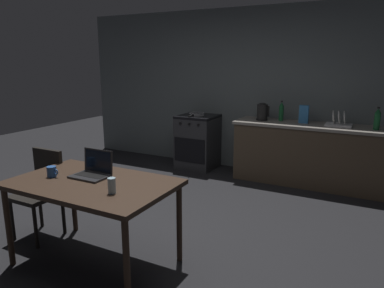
{
  "coord_description": "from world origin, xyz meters",
  "views": [
    {
      "loc": [
        2.04,
        -2.87,
        1.76
      ],
      "look_at": [
        0.18,
        0.67,
        0.83
      ],
      "focal_mm": 33.55,
      "sensor_mm": 36.0,
      "label": 1
    }
  ],
  "objects": [
    {
      "name": "back_wall",
      "position": [
        0.3,
        2.7,
        1.29
      ],
      "size": [
        6.4,
        0.1,
        2.57
      ],
      "primitive_type": "cube",
      "color": "slate",
      "rests_on": "ground_plane"
    },
    {
      "name": "bottle",
      "position": [
        2.03,
        2.3,
        1.02
      ],
      "size": [
        0.08,
        0.08,
        0.3
      ],
      "color": "#19592D",
      "rests_on": "kitchen_counter"
    },
    {
      "name": "frying_pan",
      "position": [
        -0.6,
        2.32,
        0.91
      ],
      "size": [
        0.25,
        0.42,
        0.05
      ],
      "color": "gray",
      "rests_on": "stove_oven"
    },
    {
      "name": "laptop",
      "position": [
        -0.15,
        -0.6,
        0.8
      ],
      "size": [
        0.32,
        0.24,
        0.23
      ],
      "rotation": [
        0.0,
        0.0,
        0.09
      ],
      "color": "#232326",
      "rests_on": "dining_table"
    },
    {
      "name": "electric_kettle",
      "position": [
        0.49,
        2.35,
        1.01
      ],
      "size": [
        0.19,
        0.17,
        0.26
      ],
      "color": "black",
      "rests_on": "kitchen_counter"
    },
    {
      "name": "coffee_mug",
      "position": [
        -0.46,
        -0.77,
        0.81
      ],
      "size": [
        0.12,
        0.08,
        0.09
      ],
      "color": "#264C8C",
      "rests_on": "dining_table"
    },
    {
      "name": "kitchen_counter",
      "position": [
        1.21,
        2.35,
        0.44
      ],
      "size": [
        2.16,
        0.64,
        0.88
      ],
      "color": "#4C3D2D",
      "rests_on": "ground_plane"
    },
    {
      "name": "cereal_box",
      "position": [
        1.09,
        2.37,
        1.01
      ],
      "size": [
        0.13,
        0.05,
        0.26
      ],
      "color": "#3372B2",
      "rests_on": "kitchen_counter"
    },
    {
      "name": "ground_plane",
      "position": [
        0.0,
        0.0,
        0.0
      ],
      "size": [
        12.0,
        12.0,
        0.0
      ],
      "primitive_type": "plane",
      "color": "black"
    },
    {
      "name": "dining_table",
      "position": [
        -0.05,
        -0.71,
        0.69
      ],
      "size": [
        1.39,
        0.87,
        0.76
      ],
      "color": "#332319",
      "rests_on": "ground_plane"
    },
    {
      "name": "stove_oven",
      "position": [
        -0.59,
        2.34,
        0.44
      ],
      "size": [
        0.6,
        0.62,
        0.88
      ],
      "color": "#2D2D30",
      "rests_on": "ground_plane"
    },
    {
      "name": "dish_rack",
      "position": [
        1.57,
        2.35,
        0.93
      ],
      "size": [
        0.34,
        0.26,
        0.21
      ],
      "color": "silver",
      "rests_on": "kitchen_counter"
    },
    {
      "name": "chair",
      "position": [
        -0.9,
        -0.54,
        0.51
      ],
      "size": [
        0.4,
        0.4,
        0.88
      ],
      "rotation": [
        0.0,
        0.0,
        0.16
      ],
      "color": "black",
      "rests_on": "ground_plane"
    },
    {
      "name": "drinking_glass",
      "position": [
        0.28,
        -0.84,
        0.82
      ],
      "size": [
        0.06,
        0.06,
        0.12
      ],
      "color": "#99B7C6",
      "rests_on": "dining_table"
    },
    {
      "name": "bottle_b",
      "position": [
        0.76,
        2.43,
        1.02
      ],
      "size": [
        0.07,
        0.07,
        0.3
      ],
      "color": "#19592D",
      "rests_on": "kitchen_counter"
    }
  ]
}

